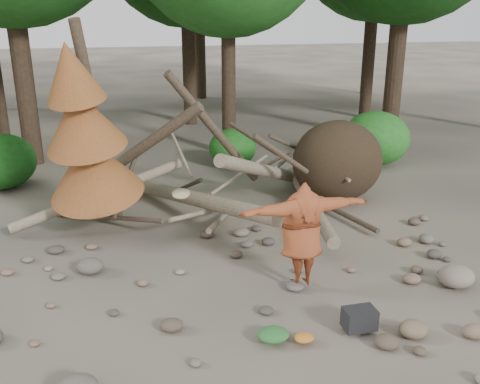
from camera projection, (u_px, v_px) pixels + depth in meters
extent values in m
plane|color=#514C44|center=(291.00, 301.00, 8.65)|extent=(120.00, 120.00, 0.00)
ellipsoid|color=#332619|center=(337.00, 161.00, 12.85)|extent=(2.20, 1.87, 1.98)
cylinder|color=gray|center=(194.00, 198.00, 11.65)|extent=(2.61, 5.11, 1.08)
cylinder|color=gray|center=(267.00, 171.00, 12.39)|extent=(3.18, 3.71, 1.90)
cylinder|color=brown|center=(133.00, 154.00, 11.93)|extent=(3.08, 1.91, 2.49)
cylinder|color=gray|center=(309.00, 201.00, 12.11)|extent=(1.13, 4.98, 0.43)
cylinder|color=brown|center=(215.00, 130.00, 12.40)|extent=(2.39, 1.03, 2.89)
cylinder|color=gray|center=(99.00, 195.00, 11.43)|extent=(3.71, 0.86, 1.20)
cylinder|color=#4C3F30|center=(125.00, 218.00, 11.22)|extent=(1.52, 1.70, 0.49)
cylinder|color=gray|center=(240.00, 174.00, 12.48)|extent=(1.57, 0.85, 0.69)
cylinder|color=#4C3F30|center=(298.00, 149.00, 13.16)|extent=(1.92, 1.25, 1.10)
cylinder|color=gray|center=(180.00, 151.00, 11.75)|extent=(0.37, 1.42, 0.85)
cylinder|color=#4C3F30|center=(338.00, 211.00, 12.03)|extent=(0.79, 2.54, 0.12)
cylinder|color=gray|center=(208.00, 212.00, 11.18)|extent=(1.78, 1.11, 0.29)
cylinder|color=#4C3F30|center=(97.00, 127.00, 10.78)|extent=(0.67, 1.13, 4.35)
cone|color=brown|center=(92.00, 165.00, 10.69)|extent=(2.06, 2.13, 1.86)
cone|color=brown|center=(81.00, 118.00, 10.15)|extent=(1.71, 1.78, 1.65)
cone|color=brown|center=(71.00, 71.00, 9.66)|extent=(1.23, 1.30, 1.41)
cylinder|color=#38281C|center=(15.00, 8.00, 14.81)|extent=(0.56, 0.56, 8.96)
cylinder|color=#38281C|center=(228.00, 40.00, 16.15)|extent=(0.44, 0.44, 7.14)
cylinder|color=#38281C|center=(401.00, 0.00, 17.65)|extent=(0.60, 0.60, 9.45)
cylinder|color=#38281C|center=(187.00, 13.00, 20.41)|extent=(0.52, 0.52, 8.54)
cylinder|color=#38281C|center=(372.00, 18.00, 21.76)|extent=(0.50, 0.50, 8.12)
cylinder|color=#38281C|center=(199.00, 10.00, 26.49)|extent=(0.54, 0.54, 8.75)
cylinder|color=#38281C|center=(370.00, 19.00, 28.17)|extent=(0.46, 0.46, 7.84)
ellipsoid|color=#175015|center=(0.00, 162.00, 13.82)|extent=(1.80, 1.80, 1.44)
ellipsoid|color=#20651D|center=(233.00, 148.00, 15.81)|extent=(1.40, 1.40, 1.12)
ellipsoid|color=#297825|center=(376.00, 138.00, 15.92)|extent=(2.00, 2.00, 1.60)
imported|color=brown|center=(302.00, 234.00, 8.76)|extent=(2.23, 0.71, 1.80)
cylinder|color=tan|center=(181.00, 194.00, 7.88)|extent=(0.34, 0.34, 0.11)
cube|color=black|center=(359.00, 322.00, 7.79)|extent=(0.47, 0.31, 0.31)
ellipsoid|color=#28642B|center=(273.00, 338.00, 7.54)|extent=(0.46, 0.38, 0.17)
ellipsoid|color=#C36F21|center=(304.00, 341.00, 7.52)|extent=(0.29, 0.23, 0.10)
ellipsoid|color=#766149|center=(413.00, 329.00, 7.67)|extent=(0.42, 0.37, 0.25)
ellipsoid|color=gray|center=(456.00, 276.00, 9.05)|extent=(0.62, 0.56, 0.37)
ellipsoid|color=#5B544C|center=(90.00, 266.00, 9.51)|extent=(0.47, 0.42, 0.28)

